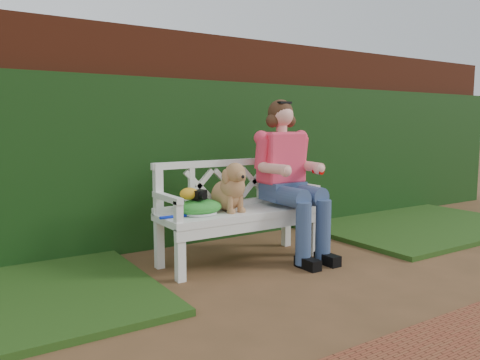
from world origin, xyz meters
TOP-DOWN VIEW (x-y plane):
  - ground at (0.00, 0.00)m, footprint 60.00×60.00m
  - brick_wall at (0.00, 1.90)m, footprint 10.00×0.30m
  - ivy_hedge at (0.00, 1.68)m, footprint 10.00×0.18m
  - grass_right at (2.40, 0.90)m, footprint 2.60×2.00m
  - garden_bench at (-0.19, 0.78)m, footprint 1.58×0.60m
  - seated_woman at (0.30, 0.76)m, footprint 0.88×1.01m
  - dog at (-0.30, 0.80)m, footprint 0.40×0.47m
  - tennis_racket at (-0.62, 0.76)m, footprint 0.56×0.26m
  - green_bag at (-0.60, 0.78)m, footprint 0.43×0.35m
  - camera_item at (-0.62, 0.76)m, footprint 0.14×0.13m
  - baseball_glove at (-0.70, 0.79)m, footprint 0.20×0.18m

SIDE VIEW (x-z plane):
  - ground at x=0.00m, z-range 0.00..0.00m
  - grass_right at x=2.40m, z-range 0.00..0.05m
  - garden_bench at x=-0.19m, z-range 0.00..0.48m
  - tennis_racket at x=-0.62m, z-range 0.48..0.51m
  - green_bag at x=-0.60m, z-range 0.48..0.61m
  - camera_item at x=-0.62m, z-range 0.61..0.69m
  - baseball_glove at x=-0.70m, z-range 0.61..0.72m
  - dog at x=-0.30m, z-range 0.48..0.92m
  - seated_woman at x=0.30m, z-range 0.00..1.49m
  - ivy_hedge at x=0.00m, z-range 0.00..1.70m
  - brick_wall at x=0.00m, z-range 0.00..2.20m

